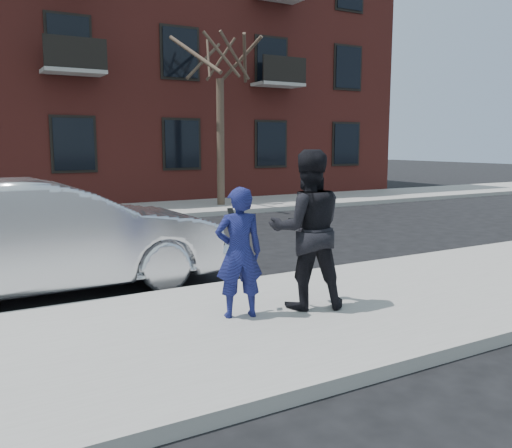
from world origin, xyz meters
TOP-DOWN VIEW (x-y plane):
  - ground at (0.00, 0.00)m, footprint 100.00×100.00m
  - near_sidewalk at (0.00, -0.25)m, footprint 50.00×3.50m
  - near_curb at (0.00, 1.55)m, footprint 50.00×0.10m
  - far_sidewalk at (0.00, 11.25)m, footprint 50.00×3.50m
  - far_curb at (0.00, 9.45)m, footprint 50.00×0.10m
  - apartment_building at (2.00, 18.00)m, footprint 24.30×10.30m
  - street_tree at (4.50, 11.00)m, footprint 3.60×3.60m
  - silver_sedan at (-2.37, 2.74)m, footprint 5.22×1.93m
  - man_hoodie at (-0.67, -0.00)m, footprint 0.66×0.55m
  - man_peacoat at (0.27, -0.09)m, footprint 1.18×1.06m

SIDE VIEW (x-z plane):
  - ground at x=0.00m, z-range 0.00..0.00m
  - near_sidewalk at x=0.00m, z-range 0.00..0.15m
  - near_curb at x=0.00m, z-range 0.00..0.15m
  - far_sidewalk at x=0.00m, z-range 0.00..0.15m
  - far_curb at x=0.00m, z-range 0.00..0.15m
  - silver_sedan at x=-2.37m, z-range 0.00..1.71m
  - man_hoodie at x=-0.67m, z-range 0.15..1.73m
  - man_peacoat at x=0.27m, z-range 0.15..2.16m
  - street_tree at x=4.50m, z-range 2.12..8.92m
  - apartment_building at x=2.00m, z-range 0.01..12.31m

